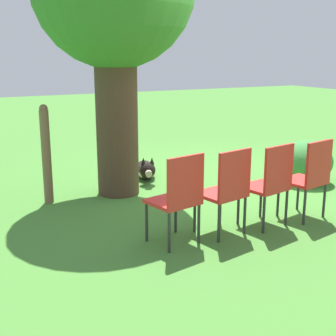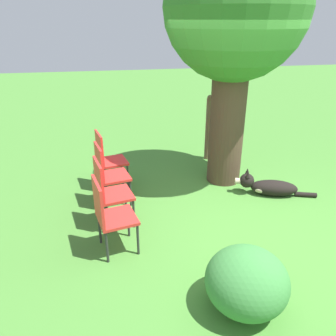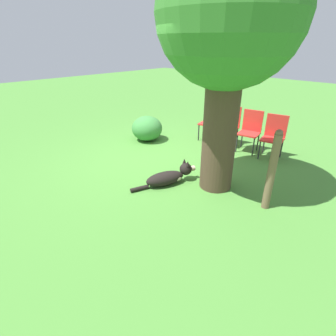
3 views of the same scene
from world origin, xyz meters
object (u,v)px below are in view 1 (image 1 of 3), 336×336
object	(u,v)px
dog	(146,170)
red_chair_0	(310,175)
fence_post	(46,154)
red_chair_3	(178,194)
red_chair_2	(227,187)
red_chair_1	(270,181)

from	to	relation	value
dog	red_chair_0	world-z (taller)	red_chair_0
dog	fence_post	bearing A→B (deg)	-53.21
red_chair_3	red_chair_2	bearing A→B (deg)	-102.44
dog	red_chair_0	xyz separation A→B (m)	(-2.44, -0.92, 0.39)
fence_post	dog	bearing A→B (deg)	-72.48
red_chair_3	dog	bearing A→B (deg)	-29.00
dog	red_chair_3	world-z (taller)	red_chair_3
fence_post	red_chair_1	bearing A→B (deg)	-134.95
red_chair_3	fence_post	bearing A→B (deg)	11.47
red_chair_2	red_chair_3	xyz separation A→B (m)	(0.01, 0.56, 0.00)
dog	red_chair_0	distance (m)	2.64
red_chair_0	red_chair_3	xyz separation A→B (m)	(0.02, 1.67, 0.00)
fence_post	red_chair_2	size ratio (longest dim) A/B	1.35
red_chair_1	red_chair_2	bearing A→B (deg)	77.56
fence_post	red_chair_0	size ratio (longest dim) A/B	1.35
fence_post	red_chair_3	xyz separation A→B (m)	(-1.92, -0.83, -0.11)
fence_post	red_chair_3	world-z (taller)	fence_post
dog	red_chair_1	xyz separation A→B (m)	(-2.43, -0.36, 0.39)
fence_post	red_chair_1	xyz separation A→B (m)	(-1.94, -1.94, -0.11)
red_chair_0	dog	bearing A→B (deg)	8.82
fence_post	red_chair_1	distance (m)	2.74
dog	red_chair_3	distance (m)	2.57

